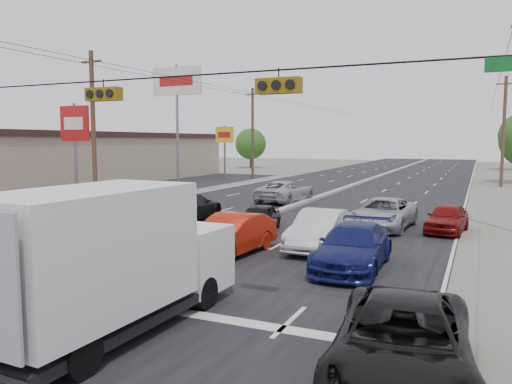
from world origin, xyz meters
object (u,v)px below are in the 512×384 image
at_px(oncoming_far, 285,192).
at_px(pole_sign_far, 225,139).
at_px(pole_sign_billboard, 177,89).
at_px(queue_car_e, 447,218).
at_px(utility_pole_left_c, 253,133).
at_px(box_truck, 112,259).
at_px(queue_car_d, 353,247).
at_px(oncoming_near, 189,207).
at_px(tree_left_far, 251,144).
at_px(pole_sign_mid, 75,129).
at_px(queue_car_b, 320,230).
at_px(queue_car_c, 383,214).
at_px(utility_pole_left_b, 93,127).
at_px(utility_pole_right_c, 504,131).
at_px(queue_car_a, 258,218).
at_px(red_sedan, 231,235).
at_px(black_suv, 402,344).

bearing_deg(oncoming_far, pole_sign_far, -46.74).
relative_size(pole_sign_billboard, queue_car_e, 2.83).
distance_m(utility_pole_left_c, queue_car_e, 34.50).
distance_m(box_truck, queue_car_d, 8.48).
height_order(oncoming_near, oncoming_far, oncoming_far).
relative_size(tree_left_far, queue_car_e, 1.58).
xyz_separation_m(pole_sign_mid, queue_car_b, (22.12, -10.11, -4.36)).
height_order(queue_car_c, queue_car_e, queue_car_c).
bearing_deg(queue_car_d, pole_sign_mid, 151.23).
distance_m(utility_pole_left_b, oncoming_near, 10.68).
relative_size(pole_sign_far, box_truck, 0.93).
xyz_separation_m(oncoming_near, oncoming_far, (1.88, 9.37, 0.01)).
relative_size(utility_pole_right_c, pole_sign_billboard, 0.91).
relative_size(pole_sign_billboard, queue_car_c, 2.10).
bearing_deg(queue_car_c, utility_pole_right_c, 81.09).
xyz_separation_m(pole_sign_far, queue_car_b, (21.12, -32.11, -3.66)).
xyz_separation_m(pole_sign_mid, box_truck, (20.50, -20.20, -3.45)).
relative_size(utility_pole_left_b, queue_car_d, 2.00).
bearing_deg(tree_left_far, queue_car_a, -64.76).
height_order(utility_pole_right_c, tree_left_far, utility_pole_right_c).
distance_m(queue_car_b, oncoming_far, 14.82).
height_order(pole_sign_far, queue_car_e, pole_sign_far).
bearing_deg(box_truck, pole_sign_mid, 137.31).
distance_m(tree_left_far, box_truck, 67.25).
relative_size(red_sedan, queue_car_c, 0.87).
height_order(utility_pole_left_c, queue_car_e, utility_pole_left_c).
bearing_deg(utility_pole_right_c, queue_car_c, -102.61).
bearing_deg(oncoming_far, queue_car_a, 109.91).
distance_m(utility_pole_right_c, oncoming_near, 32.59).
distance_m(pole_sign_mid, red_sedan, 23.46).
distance_m(red_sedan, oncoming_far, 16.08).
height_order(pole_sign_billboard, queue_car_b, pole_sign_billboard).
bearing_deg(utility_pole_left_c, oncoming_far, -59.44).
bearing_deg(utility_pole_left_c, pole_sign_billboard, -99.46).
xyz_separation_m(utility_pole_left_c, pole_sign_far, (-3.50, -0.00, -0.70)).
xyz_separation_m(pole_sign_mid, queue_car_c, (23.57, -4.51, -4.39)).
height_order(pole_sign_far, black_suv, pole_sign_far).
height_order(utility_pole_left_c, queue_car_d, utility_pole_left_c).
bearing_deg(queue_car_e, oncoming_near, -165.31).
relative_size(box_truck, oncoming_far, 1.21).
bearing_deg(utility_pole_left_b, oncoming_near, -18.99).
height_order(pole_sign_far, box_truck, pole_sign_far).
bearing_deg(queue_car_a, queue_car_b, -40.98).
relative_size(utility_pole_right_c, queue_car_e, 2.57).
bearing_deg(queue_car_c, pole_sign_billboard, 149.15).
bearing_deg(pole_sign_billboard, queue_car_a, -47.97).
bearing_deg(utility_pole_left_c, black_suv, -62.21).
bearing_deg(utility_pole_right_c, queue_car_b, -102.95).
bearing_deg(pole_sign_billboard, queue_car_c, -34.55).
bearing_deg(queue_car_c, red_sedan, -113.96).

